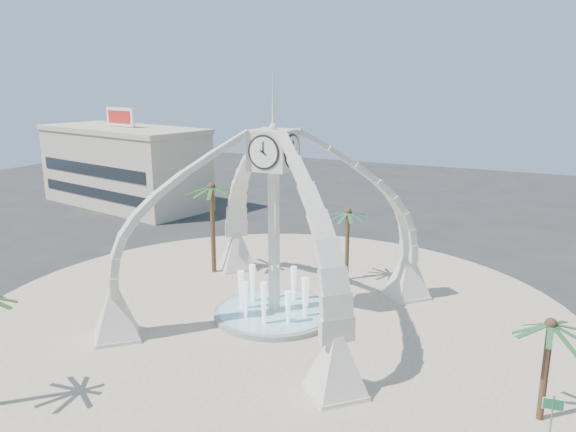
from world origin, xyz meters
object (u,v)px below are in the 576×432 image
at_px(fountain, 274,312).
at_px(street_sign, 552,410).
at_px(clock_tower, 274,221).
at_px(palm_north, 348,213).
at_px(palm_east, 551,325).
at_px(palm_west, 211,188).

xyz_separation_m(fountain, street_sign, (16.77, -6.86, 1.40)).
xyz_separation_m(clock_tower, palm_north, (1.94, 8.55, -1.10)).
bearing_deg(street_sign, palm_east, 94.10).
distance_m(clock_tower, fountain, 6.20).
bearing_deg(fountain, palm_east, -17.03).
relative_size(palm_east, palm_west, 0.70).
distance_m(clock_tower, palm_west, 10.03).
height_order(fountain, palm_west, palm_west).
height_order(clock_tower, street_sign, clock_tower).
xyz_separation_m(clock_tower, street_sign, (16.77, -6.86, -4.80)).
bearing_deg(palm_north, street_sign, -46.11).
height_order(fountain, palm_north, palm_north).
bearing_deg(palm_west, clock_tower, -33.62).
distance_m(palm_north, street_sign, 21.71).
bearing_deg(palm_north, palm_east, -43.27).
relative_size(fountain, palm_west, 1.02).
bearing_deg(clock_tower, palm_north, 77.20).
height_order(clock_tower, palm_north, clock_tower).
bearing_deg(palm_east, fountain, 162.97).
bearing_deg(palm_north, clock_tower, -102.80).
bearing_deg(clock_tower, palm_east, -17.03).
relative_size(clock_tower, palm_west, 2.29).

